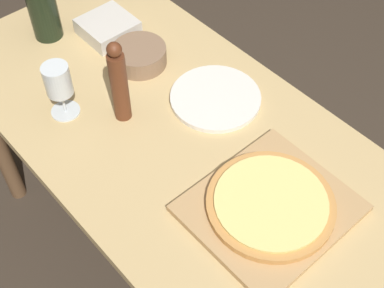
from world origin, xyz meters
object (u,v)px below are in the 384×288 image
pepper_mill (119,83)px  pizza (272,202)px  small_bowl (140,56)px  wine_glass (58,82)px

pepper_mill → pizza: bearing=-80.4°
small_bowl → pepper_mill: bearing=-140.0°
pizza → small_bowl: small_bowl is taller
wine_glass → small_bowl: bearing=4.6°
wine_glass → small_bowl: size_ratio=1.02×
wine_glass → small_bowl: wine_glass is taller
pepper_mill → small_bowl: 0.24m
pizza → wine_glass: 0.63m
pizza → small_bowl: size_ratio=1.90×
pepper_mill → wine_glass: 0.16m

